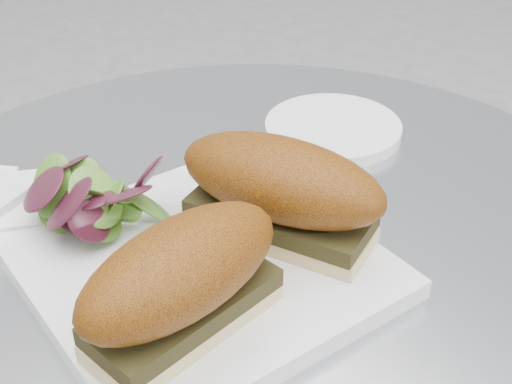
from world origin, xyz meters
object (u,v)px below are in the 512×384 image
(plate, at_px, (201,266))
(saucer, at_px, (333,128))
(sandwich_right, at_px, (281,189))
(sandwich_left, at_px, (182,280))

(plate, distance_m, saucer, 0.25)
(sandwich_right, bearing_deg, plate, -125.52)
(plate, xyz_separation_m, saucer, (0.22, 0.11, -0.00))
(sandwich_left, bearing_deg, sandwich_right, 11.21)
(sandwich_left, xyz_separation_m, saucer, (0.27, 0.17, -0.05))
(plate, height_order, sandwich_right, sandwich_right)
(sandwich_right, bearing_deg, saucer, 101.00)
(saucer, bearing_deg, sandwich_right, -142.46)
(sandwich_right, height_order, saucer, sandwich_right)
(sandwich_right, relative_size, saucer, 1.31)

